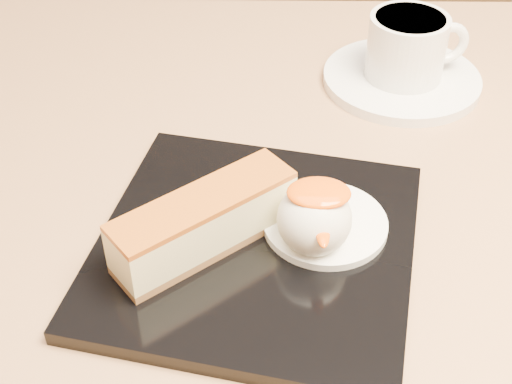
{
  "coord_description": "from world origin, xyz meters",
  "views": [
    {
      "loc": [
        -0.05,
        -0.38,
        1.08
      ],
      "look_at": [
        -0.05,
        0.01,
        0.76
      ],
      "focal_mm": 50.0,
      "sensor_mm": 36.0,
      "label": 1
    }
  ],
  "objects_px": {
    "dessert_plate": "(256,246)",
    "coffee_cup": "(408,46)",
    "table": "(318,368)",
    "saucer": "(401,79)",
    "cheesecake": "(204,222)",
    "ice_cream_scoop": "(314,219)"
  },
  "relations": [
    {
      "from": "table",
      "to": "coffee_cup",
      "type": "height_order",
      "value": "coffee_cup"
    },
    {
      "from": "cheesecake",
      "to": "coffee_cup",
      "type": "relative_size",
      "value": 1.31
    },
    {
      "from": "table",
      "to": "dessert_plate",
      "type": "height_order",
      "value": "dessert_plate"
    },
    {
      "from": "saucer",
      "to": "table",
      "type": "bearing_deg",
      "value": -110.8
    },
    {
      "from": "ice_cream_scoop",
      "to": "cheesecake",
      "type": "bearing_deg",
      "value": 180.0
    },
    {
      "from": "coffee_cup",
      "to": "cheesecake",
      "type": "bearing_deg",
      "value": -137.21
    },
    {
      "from": "dessert_plate",
      "to": "coffee_cup",
      "type": "bearing_deg",
      "value": 59.04
    },
    {
      "from": "table",
      "to": "cheesecake",
      "type": "xyz_separation_m",
      "value": [
        -0.09,
        -0.02,
        0.19
      ]
    },
    {
      "from": "saucer",
      "to": "dessert_plate",
      "type": "bearing_deg",
      "value": -120.67
    },
    {
      "from": "table",
      "to": "ice_cream_scoop",
      "type": "xyz_separation_m",
      "value": [
        -0.01,
        -0.02,
        0.19
      ]
    },
    {
      "from": "table",
      "to": "dessert_plate",
      "type": "bearing_deg",
      "value": -166.72
    },
    {
      "from": "table",
      "to": "saucer",
      "type": "distance_m",
      "value": 0.28
    },
    {
      "from": "dessert_plate",
      "to": "cheesecake",
      "type": "relative_size",
      "value": 1.72
    },
    {
      "from": "cheesecake",
      "to": "saucer",
      "type": "relative_size",
      "value": 0.85
    },
    {
      "from": "dessert_plate",
      "to": "saucer",
      "type": "distance_m",
      "value": 0.27
    },
    {
      "from": "dessert_plate",
      "to": "ice_cream_scoop",
      "type": "xyz_separation_m",
      "value": [
        0.04,
        -0.0,
        0.03
      ]
    },
    {
      "from": "ice_cream_scoop",
      "to": "coffee_cup",
      "type": "distance_m",
      "value": 0.26
    },
    {
      "from": "dessert_plate",
      "to": "saucer",
      "type": "xyz_separation_m",
      "value": [
        0.14,
        0.23,
        -0.0
      ]
    },
    {
      "from": "table",
      "to": "dessert_plate",
      "type": "distance_m",
      "value": 0.17
    },
    {
      "from": "saucer",
      "to": "coffee_cup",
      "type": "distance_m",
      "value": 0.04
    },
    {
      "from": "table",
      "to": "dessert_plate",
      "type": "xyz_separation_m",
      "value": [
        -0.05,
        -0.01,
        0.16
      ]
    },
    {
      "from": "ice_cream_scoop",
      "to": "table",
      "type": "bearing_deg",
      "value": 51.39
    }
  ]
}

